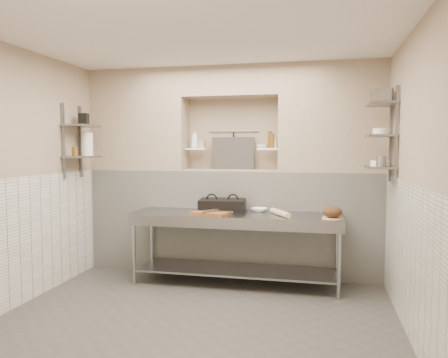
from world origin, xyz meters
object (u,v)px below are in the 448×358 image
(prep_table, at_px, (236,234))
(bottle_soap, at_px, (195,139))
(bowl_alcove, at_px, (262,146))
(mixing_bowl, at_px, (259,210))
(panini_press, at_px, (222,205))
(bread_loaf, at_px, (333,212))
(jug_left, at_px, (87,144))
(cutting_board, at_px, (211,213))
(rolling_pin, at_px, (280,213))

(prep_table, distance_m, bottle_soap, 1.49)
(bowl_alcove, bearing_deg, mixing_bowl, -87.25)
(prep_table, height_order, bowl_alcove, bowl_alcove)
(panini_press, relative_size, bread_loaf, 2.87)
(panini_press, bearing_deg, mixing_bowl, 3.42)
(bottle_soap, height_order, jug_left, bottle_soap)
(prep_table, height_order, bread_loaf, bread_loaf)
(prep_table, height_order, bottle_soap, bottle_soap)
(prep_table, xyz_separation_m, panini_press, (-0.20, 0.14, 0.34))
(bottle_soap, bearing_deg, mixing_bowl, -19.96)
(panini_press, bearing_deg, bottle_soap, 131.35)
(cutting_board, xyz_separation_m, mixing_bowl, (0.53, 0.38, 0.00))
(bread_loaf, height_order, bowl_alcove, bowl_alcove)
(cutting_board, xyz_separation_m, bread_loaf, (1.44, 0.02, 0.06))
(cutting_board, distance_m, mixing_bowl, 0.66)
(bread_loaf, bearing_deg, prep_table, 173.56)
(mixing_bowl, bearing_deg, panini_press, -169.40)
(rolling_pin, relative_size, bottle_soap, 1.81)
(mixing_bowl, xyz_separation_m, bread_loaf, (0.90, -0.36, 0.05))
(bottle_soap, relative_size, jug_left, 0.82)
(bread_loaf, relative_size, jug_left, 0.72)
(mixing_bowl, bearing_deg, jug_left, -174.32)
(panini_press, bearing_deg, bowl_alcove, 36.20)
(rolling_pin, height_order, jug_left, jug_left)
(panini_press, xyz_separation_m, bowl_alcove, (0.45, 0.42, 0.76))
(cutting_board, bearing_deg, bottle_soap, 120.11)
(bottle_soap, xyz_separation_m, bowl_alcove, (0.94, -0.01, -0.10))
(rolling_pin, bearing_deg, jug_left, 178.95)
(prep_table, relative_size, panini_press, 4.15)
(panini_press, distance_m, bread_loaf, 1.39)
(bottle_soap, bearing_deg, panini_press, -41.46)
(panini_press, distance_m, rolling_pin, 0.78)
(bread_loaf, bearing_deg, jug_left, 177.63)
(rolling_pin, bearing_deg, cutting_board, -172.75)
(rolling_pin, relative_size, bowl_alcove, 3.02)
(mixing_bowl, relative_size, jug_left, 0.67)
(bread_loaf, height_order, jug_left, jug_left)
(prep_table, distance_m, rolling_pin, 0.63)
(panini_press, xyz_separation_m, mixing_bowl, (0.46, 0.09, -0.05))
(rolling_pin, bearing_deg, panini_press, 166.17)
(prep_table, height_order, mixing_bowl, mixing_bowl)
(jug_left, bearing_deg, mixing_bowl, 5.68)
(cutting_board, xyz_separation_m, bowl_alcove, (0.52, 0.72, 0.82))
(rolling_pin, distance_m, jug_left, 2.70)
(cutting_board, relative_size, jug_left, 1.47)
(rolling_pin, height_order, bowl_alcove, bowl_alcove)
(cutting_board, relative_size, bread_loaf, 2.04)
(rolling_pin, height_order, bread_loaf, bread_loaf)
(bowl_alcove, distance_m, jug_left, 2.33)
(panini_press, height_order, bread_loaf, panini_press)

